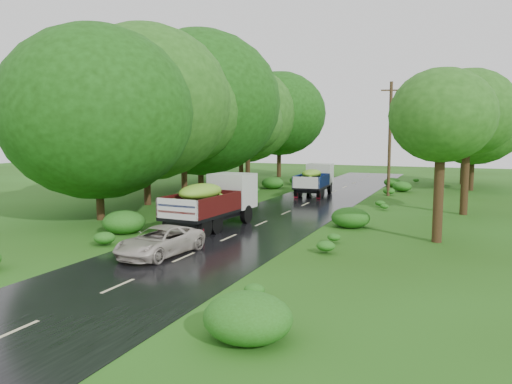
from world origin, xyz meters
The scene contains 10 objects.
ground centered at (0.00, 0.00, 0.00)m, with size 120.00×120.00×0.00m, color #20420E.
road centered at (0.00, 5.00, 0.01)m, with size 6.50×80.00×0.02m, color black.
road_lines centered at (0.00, 6.00, 0.02)m, with size 0.12×69.60×0.00m.
truck_near centered at (-1.86, 6.22, 1.49)m, with size 2.54×6.39×2.64m.
truck_far centered at (-0.88, 21.36, 1.35)m, with size 2.29×5.76×2.38m.
car centered at (-1.02, -0.09, 0.58)m, with size 1.87×4.05×1.13m, color #BEB4A9.
utility_pole centered at (4.53, 22.98, 4.50)m, with size 1.48×0.59×8.73m.
trees_left centered at (-10.01, 20.68, 6.68)m, with size 7.37×34.78×9.71m.
trees_right centered at (9.93, 24.76, 5.68)m, with size 5.09×31.45×7.81m.
shrubs centered at (0.00, 14.00, 0.35)m, with size 11.90×44.00×0.70m.
Camera 1 is at (9.96, -16.41, 4.80)m, focal length 35.00 mm.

